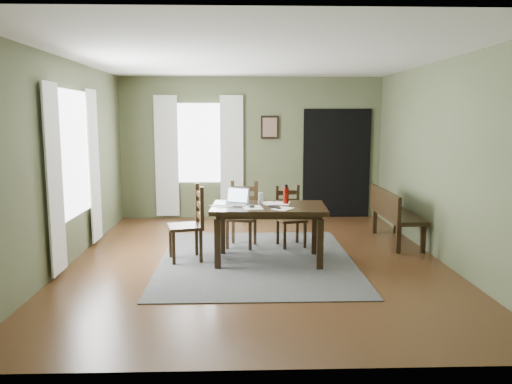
{
  "coord_description": "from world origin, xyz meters",
  "views": [
    {
      "loc": [
        -0.22,
        -6.6,
        1.93
      ],
      "look_at": [
        0.0,
        0.3,
        0.9
      ],
      "focal_mm": 35.0,
      "sensor_mm": 36.0,
      "label": 1
    }
  ],
  "objects_px": {
    "chair_end": "(189,224)",
    "bench": "(393,211)",
    "chair_back_right": "(290,217)",
    "chair_back_left": "(242,215)",
    "laptop": "(236,200)",
    "water_bottle": "(286,195)",
    "dining_table": "(269,213)"
  },
  "relations": [
    {
      "from": "chair_back_left",
      "to": "water_bottle",
      "type": "relative_size",
      "value": 3.72
    },
    {
      "from": "chair_end",
      "to": "chair_back_right",
      "type": "height_order",
      "value": "chair_end"
    },
    {
      "from": "bench",
      "to": "chair_end",
      "type": "bearing_deg",
      "value": 106.0
    },
    {
      "from": "chair_back_right",
      "to": "bench",
      "type": "height_order",
      "value": "chair_back_right"
    },
    {
      "from": "chair_back_right",
      "to": "water_bottle",
      "type": "bearing_deg",
      "value": -115.28
    },
    {
      "from": "chair_end",
      "to": "bench",
      "type": "xyz_separation_m",
      "value": [
        3.06,
        0.88,
        -0.01
      ]
    },
    {
      "from": "dining_table",
      "to": "chair_end",
      "type": "xyz_separation_m",
      "value": [
        -1.07,
        0.1,
        -0.17
      ]
    },
    {
      "from": "chair_end",
      "to": "chair_back_right",
      "type": "xyz_separation_m",
      "value": [
        1.45,
        0.72,
        -0.06
      ]
    },
    {
      "from": "chair_back_right",
      "to": "bench",
      "type": "bearing_deg",
      "value": -9.05
    },
    {
      "from": "chair_end",
      "to": "bench",
      "type": "relative_size",
      "value": 0.69
    },
    {
      "from": "chair_end",
      "to": "chair_back_left",
      "type": "distance_m",
      "value": 1.01
    },
    {
      "from": "bench",
      "to": "laptop",
      "type": "distance_m",
      "value": 2.6
    },
    {
      "from": "chair_back_right",
      "to": "bench",
      "type": "distance_m",
      "value": 1.62
    },
    {
      "from": "chair_end",
      "to": "chair_back_left",
      "type": "relative_size",
      "value": 1.05
    },
    {
      "from": "chair_end",
      "to": "bench",
      "type": "distance_m",
      "value": 3.19
    },
    {
      "from": "chair_end",
      "to": "laptop",
      "type": "bearing_deg",
      "value": 76.47
    },
    {
      "from": "dining_table",
      "to": "chair_end",
      "type": "relative_size",
      "value": 1.52
    },
    {
      "from": "laptop",
      "to": "chair_back_right",
      "type": "bearing_deg",
      "value": 66.07
    },
    {
      "from": "chair_end",
      "to": "water_bottle",
      "type": "bearing_deg",
      "value": 77.94
    },
    {
      "from": "chair_back_left",
      "to": "water_bottle",
      "type": "bearing_deg",
      "value": -34.35
    },
    {
      "from": "laptop",
      "to": "dining_table",
      "type": "bearing_deg",
      "value": 11.59
    },
    {
      "from": "chair_end",
      "to": "laptop",
      "type": "xyz_separation_m",
      "value": [
        0.63,
        0.01,
        0.32
      ]
    },
    {
      "from": "water_bottle",
      "to": "dining_table",
      "type": "bearing_deg",
      "value": -149.6
    },
    {
      "from": "dining_table",
      "to": "bench",
      "type": "distance_m",
      "value": 2.22
    },
    {
      "from": "chair_end",
      "to": "water_bottle",
      "type": "distance_m",
      "value": 1.37
    },
    {
      "from": "chair_end",
      "to": "water_bottle",
      "type": "height_order",
      "value": "chair_end"
    },
    {
      "from": "dining_table",
      "to": "chair_end",
      "type": "distance_m",
      "value": 1.09
    },
    {
      "from": "chair_end",
      "to": "bench",
      "type": "height_order",
      "value": "chair_end"
    },
    {
      "from": "bench",
      "to": "water_bottle",
      "type": "distance_m",
      "value": 1.97
    },
    {
      "from": "dining_table",
      "to": "laptop",
      "type": "bearing_deg",
      "value": 169.88
    },
    {
      "from": "dining_table",
      "to": "chair_back_left",
      "type": "xyz_separation_m",
      "value": [
        -0.35,
        0.8,
        -0.2
      ]
    },
    {
      "from": "chair_end",
      "to": "laptop",
      "type": "relative_size",
      "value": 2.49
    }
  ]
}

